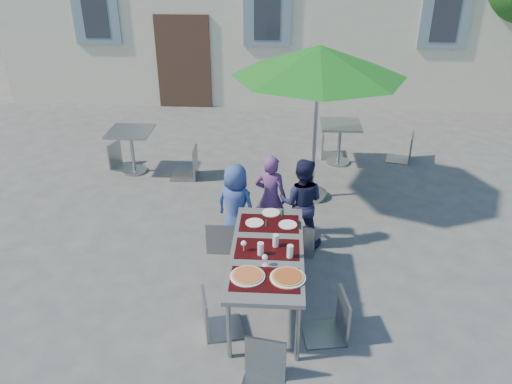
# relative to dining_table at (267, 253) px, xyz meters

# --- Properties ---
(ground) EXTENTS (90.00, 90.00, 0.00)m
(ground) POSITION_rel_dining_table_xyz_m (-0.33, -0.11, -0.70)
(ground) COLOR #464649
(ground) RESTS_ON ground
(dining_table) EXTENTS (0.80, 1.85, 0.76)m
(dining_table) POSITION_rel_dining_table_xyz_m (0.00, 0.00, 0.00)
(dining_table) COLOR #3E3F43
(dining_table) RESTS_ON ground
(pizza_near_left) EXTENTS (0.36, 0.36, 0.03)m
(pizza_near_left) POSITION_rel_dining_table_xyz_m (-0.18, -0.52, 0.07)
(pizza_near_left) COLOR white
(pizza_near_left) RESTS_ON dining_table
(pizza_near_right) EXTENTS (0.37, 0.37, 0.03)m
(pizza_near_right) POSITION_rel_dining_table_xyz_m (0.23, -0.52, 0.07)
(pizza_near_right) COLOR white
(pizza_near_right) RESTS_ON dining_table
(glassware) EXTENTS (0.57, 0.43, 0.15)m
(glassware) POSITION_rel_dining_table_xyz_m (0.05, -0.09, 0.13)
(glassware) COLOR silver
(glassware) RESTS_ON dining_table
(place_settings) EXTENTS (0.66, 0.50, 0.01)m
(place_settings) POSITION_rel_dining_table_xyz_m (0.02, 0.62, 0.06)
(place_settings) COLOR white
(place_settings) RESTS_ON dining_table
(child_0) EXTENTS (0.68, 0.58, 1.18)m
(child_0) POSITION_rel_dining_table_xyz_m (-0.47, 1.25, -0.10)
(child_0) COLOR #314888
(child_0) RESTS_ON ground
(child_1) EXTENTS (0.51, 0.40, 1.24)m
(child_1) POSITION_rel_dining_table_xyz_m (-0.02, 1.47, -0.07)
(child_1) COLOR #623770
(child_1) RESTS_ON ground
(child_2) EXTENTS (0.66, 0.43, 1.26)m
(child_2) POSITION_rel_dining_table_xyz_m (0.41, 1.32, -0.07)
(child_2) COLOR #1A1B3B
(child_2) RESTS_ON ground
(chair_0) EXTENTS (0.38, 0.39, 0.85)m
(chair_0) POSITION_rel_dining_table_xyz_m (-0.66, 1.05, -0.20)
(chair_0) COLOR gray
(chair_0) RESTS_ON ground
(chair_1) EXTENTS (0.58, 0.58, 0.98)m
(chair_1) POSITION_rel_dining_table_xyz_m (-0.09, 0.91, -0.12)
(chair_1) COLOR gray
(chair_1) RESTS_ON ground
(chair_2) EXTENTS (0.50, 0.50, 0.89)m
(chair_2) POSITION_rel_dining_table_xyz_m (0.43, 1.08, -0.18)
(chair_2) COLOR gray
(chair_2) RESTS_ON ground
(chair_3) EXTENTS (0.50, 0.49, 0.91)m
(chair_3) POSITION_rel_dining_table_xyz_m (-0.54, -0.49, -0.17)
(chair_3) COLOR gray
(chair_3) RESTS_ON ground
(chair_4) EXTENTS (0.50, 0.49, 0.97)m
(chair_4) POSITION_rel_dining_table_xyz_m (0.73, -0.47, -0.13)
(chair_4) COLOR gray
(chair_4) RESTS_ON ground
(chair_5) EXTENTS (0.47, 0.47, 0.91)m
(chair_5) POSITION_rel_dining_table_xyz_m (0.02, -1.19, -0.17)
(chair_5) COLOR gray
(chair_5) RESTS_ON ground
(patio_umbrella) EXTENTS (2.57, 2.57, 2.45)m
(patio_umbrella) POSITION_rel_dining_table_xyz_m (0.62, 2.69, 1.51)
(patio_umbrella) COLOR #9A9CA1
(patio_umbrella) RESTS_ON ground
(cafe_table_0) EXTENTS (0.74, 0.74, 0.80)m
(cafe_table_0) POSITION_rel_dining_table_xyz_m (-2.55, 3.48, -0.13)
(cafe_table_0) COLOR #9A9CA1
(cafe_table_0) RESTS_ON ground
(bg_chair_l_0) EXTENTS (0.49, 0.49, 0.89)m
(bg_chair_l_0) POSITION_rel_dining_table_xyz_m (-2.87, 3.66, -0.18)
(bg_chair_l_0) COLOR gray
(bg_chair_l_0) RESTS_ON ground
(bg_chair_r_0) EXTENTS (0.48, 0.48, 1.03)m
(bg_chair_r_0) POSITION_rel_dining_table_xyz_m (-1.51, 3.34, -0.09)
(bg_chair_r_0) COLOR gray
(bg_chair_r_0) RESTS_ON ground
(cafe_table_1) EXTENTS (0.73, 0.73, 0.78)m
(cafe_table_1) POSITION_rel_dining_table_xyz_m (1.17, 4.10, -0.15)
(cafe_table_1) COLOR #9A9CA1
(cafe_table_1) RESTS_ON ground
(bg_chair_l_1) EXTENTS (0.44, 0.43, 0.95)m
(bg_chair_l_1) POSITION_rel_dining_table_xyz_m (0.99, 4.41, -0.14)
(bg_chair_l_1) COLOR gray
(bg_chair_l_1) RESTS_ON ground
(bg_chair_r_1) EXTENTS (0.54, 0.54, 0.98)m
(bg_chair_r_1) POSITION_rel_dining_table_xyz_m (2.44, 4.30, -0.12)
(bg_chair_r_1) COLOR gray
(bg_chair_r_1) RESTS_ON ground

